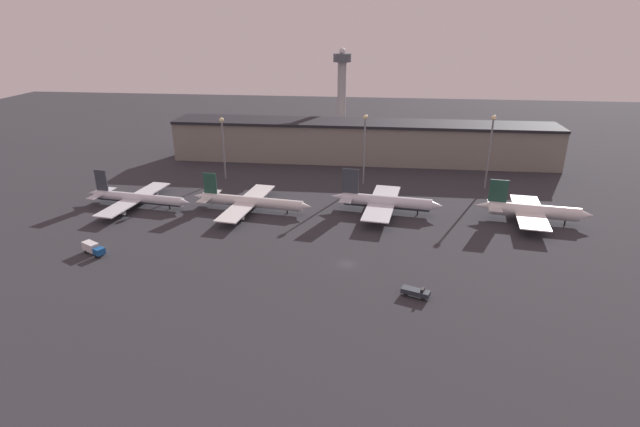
# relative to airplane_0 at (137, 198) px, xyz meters

# --- Properties ---
(ground) EXTENTS (600.00, 600.00, 0.00)m
(ground) POSITION_rel_airplane_0_xyz_m (77.13, -36.18, -2.94)
(ground) COLOR #2D2D33
(terminal_building) EXTENTS (173.94, 20.65, 18.42)m
(terminal_building) POSITION_rel_airplane_0_xyz_m (77.13, 68.55, 6.33)
(terminal_building) COLOR gray
(terminal_building) RESTS_ON ground
(airplane_0) EXTENTS (40.70, 37.37, 12.34)m
(airplane_0) POSITION_rel_airplane_0_xyz_m (0.00, 0.00, 0.00)
(airplane_0) COLOR silver
(airplane_0) RESTS_ON ground
(airplane_1) EXTENTS (43.50, 38.53, 12.40)m
(airplane_1) POSITION_rel_airplane_0_xyz_m (40.95, 0.71, 0.14)
(airplane_1) COLOR white
(airplane_1) RESTS_ON ground
(airplane_2) EXTENTS (38.93, 37.16, 14.63)m
(airplane_2) POSITION_rel_airplane_0_xyz_m (87.51, 4.38, 0.74)
(airplane_2) COLOR silver
(airplane_2) RESTS_ON ground
(airplane_3) EXTENTS (36.70, 32.74, 13.58)m
(airplane_3) POSITION_rel_airplane_0_xyz_m (135.49, 1.10, 0.79)
(airplane_3) COLOR white
(airplane_3) RESTS_ON ground
(service_vehicle_0) EXTENTS (8.16, 6.00, 3.16)m
(service_vehicle_0) POSITION_rel_airplane_0_xyz_m (4.78, -38.07, -1.15)
(service_vehicle_0) COLOR #195199
(service_vehicle_0) RESTS_ON ground
(service_vehicle_2) EXTENTS (7.22, 4.67, 2.75)m
(service_vehicle_2) POSITION_rel_airplane_0_xyz_m (94.76, -51.21, -1.64)
(service_vehicle_2) COLOR #282D38
(service_vehicle_2) RESTS_ON ground
(lamp_post_0) EXTENTS (1.80, 1.80, 25.64)m
(lamp_post_0) POSITION_rel_airplane_0_xyz_m (22.06, 34.08, 13.31)
(lamp_post_0) COLOR slate
(lamp_post_0) RESTS_ON ground
(lamp_post_1) EXTENTS (1.80, 1.80, 28.03)m
(lamp_post_1) POSITION_rel_airplane_0_xyz_m (79.04, 34.08, 14.61)
(lamp_post_1) COLOR slate
(lamp_post_1) RESTS_ON ground
(lamp_post_2) EXTENTS (1.80, 1.80, 28.81)m
(lamp_post_2) POSITION_rel_airplane_0_xyz_m (126.75, 34.08, 15.04)
(lamp_post_2) COLOR slate
(lamp_post_2) RESTS_ON ground
(control_tower) EXTENTS (9.00, 9.00, 48.37)m
(control_tower) POSITION_rel_airplane_0_xyz_m (64.74, 102.94, 24.93)
(control_tower) COLOR #99999E
(control_tower) RESTS_ON ground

